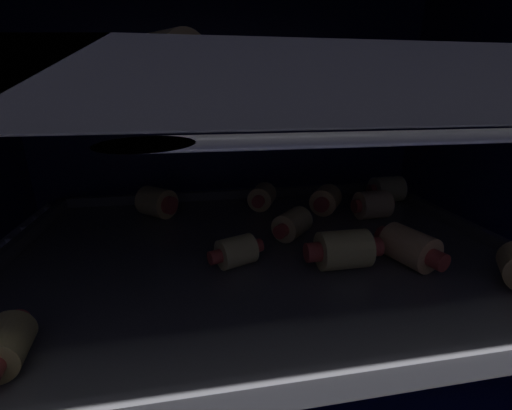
% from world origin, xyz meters
% --- Properties ---
extents(ground_plane, '(0.57, 0.43, 0.01)m').
position_xyz_m(ground_plane, '(0.00, 0.00, -0.01)').
color(ground_plane, '#0C1138').
extents(oven_wall_back, '(0.57, 0.01, 0.39)m').
position_xyz_m(oven_wall_back, '(0.00, 0.21, 0.20)').
color(oven_wall_back, '#0C1138').
rests_on(oven_wall_back, ground_plane).
extents(oven_rack_lower, '(0.52, 0.40, 0.01)m').
position_xyz_m(oven_rack_lower, '(0.00, -0.00, 0.09)').
color(oven_rack_lower, '#B7B7BC').
extents(baking_tray_lower, '(0.44, 0.32, 0.02)m').
position_xyz_m(baking_tray_lower, '(0.00, 0.00, 0.10)').
color(baking_tray_lower, '#4C4C51').
rests_on(baking_tray_lower, oven_rack_lower).
extents(pig_in_blanket_lower_0, '(0.04, 0.05, 0.03)m').
position_xyz_m(pig_in_blanket_lower_0, '(0.02, 0.11, 0.12)').
color(pig_in_blanket_lower_0, '#E2BB74').
rests_on(pig_in_blanket_lower_0, baking_tray_lower).
extents(pig_in_blanket_lower_1, '(0.05, 0.03, 0.03)m').
position_xyz_m(pig_in_blanket_lower_1, '(0.14, 0.06, 0.12)').
color(pig_in_blanket_lower_1, '#E4BB83').
rests_on(pig_in_blanket_lower_1, baking_tray_lower).
extents(pig_in_blanket_lower_2, '(0.06, 0.03, 0.03)m').
position_xyz_m(pig_in_blanket_lower_2, '(0.06, -0.05, 0.12)').
color(pig_in_blanket_lower_2, '#D3C379').
rests_on(pig_in_blanket_lower_2, baking_tray_lower).
extents(pig_in_blanket_lower_3, '(0.03, 0.05, 0.02)m').
position_xyz_m(pig_in_blanket_lower_3, '(-0.16, -0.11, 0.12)').
color(pig_in_blanket_lower_3, '#D6BE70').
rests_on(pig_in_blanket_lower_3, baking_tray_lower).
extents(pig_in_blanket_lower_4, '(0.05, 0.03, 0.03)m').
position_xyz_m(pig_in_blanket_lower_4, '(-0.02, -0.03, 0.12)').
color(pig_in_blanket_lower_4, '#D5C47F').
rests_on(pig_in_blanket_lower_4, baking_tray_lower).
extents(pig_in_blanket_lower_5, '(0.05, 0.05, 0.03)m').
position_xyz_m(pig_in_blanket_lower_5, '(0.04, 0.02, 0.12)').
color(pig_in_blanket_lower_5, '#D8BD79').
rests_on(pig_in_blanket_lower_5, baking_tray_lower).
extents(pig_in_blanket_lower_6, '(0.05, 0.05, 0.03)m').
position_xyz_m(pig_in_blanket_lower_6, '(-0.10, 0.11, 0.12)').
color(pig_in_blanket_lower_6, '#DEBC73').
rests_on(pig_in_blanket_lower_6, baking_tray_lower).
extents(pig_in_blanket_lower_7, '(0.04, 0.05, 0.03)m').
position_xyz_m(pig_in_blanket_lower_7, '(0.10, 0.08, 0.12)').
color(pig_in_blanket_lower_7, '#DFB06E').
rests_on(pig_in_blanket_lower_7, baking_tray_lower).
extents(pig_in_blanket_lower_8, '(0.05, 0.04, 0.03)m').
position_xyz_m(pig_in_blanket_lower_8, '(0.19, 0.11, 0.12)').
color(pig_in_blanket_lower_8, '#D4C686').
rests_on(pig_in_blanket_lower_8, baking_tray_lower).
extents(pig_in_blanket_lower_10, '(0.04, 0.07, 0.03)m').
position_xyz_m(pig_in_blanket_lower_10, '(0.12, -0.05, 0.12)').
color(pig_in_blanket_lower_10, '#E3B178').
rests_on(pig_in_blanket_lower_10, baking_tray_lower).
extents(oven_rack_upper, '(0.52, 0.40, 0.01)m').
position_xyz_m(oven_rack_upper, '(0.00, -0.00, 0.23)').
color(oven_rack_upper, '#B7B7BC').
extents(baking_tray_upper, '(0.44, 0.32, 0.03)m').
position_xyz_m(baking_tray_upper, '(0.00, 0.00, 0.24)').
color(baking_tray_upper, gray).
rests_on(baking_tray_upper, oven_rack_upper).
extents(pig_in_blanket_upper_0, '(0.04, 0.04, 0.02)m').
position_xyz_m(pig_in_blanket_upper_0, '(0.05, -0.02, 0.25)').
color(pig_in_blanket_upper_0, '#D8B270').
rests_on(pig_in_blanket_upper_0, baking_tray_upper).
extents(pig_in_blanket_upper_1, '(0.05, 0.05, 0.03)m').
position_xyz_m(pig_in_blanket_upper_1, '(-0.07, -0.08, 0.26)').
color(pig_in_blanket_upper_1, '#E9C47C').
rests_on(pig_in_blanket_upper_1, baking_tray_upper).
extents(pig_in_blanket_upper_2, '(0.05, 0.05, 0.03)m').
position_xyz_m(pig_in_blanket_upper_2, '(-0.07, 0.07, 0.26)').
color(pig_in_blanket_upper_2, '#E7C27A').
rests_on(pig_in_blanket_upper_2, baking_tray_upper).
extents(pig_in_blanket_upper_3, '(0.04, 0.06, 0.03)m').
position_xyz_m(pig_in_blanket_upper_3, '(0.11, 0.02, 0.26)').
color(pig_in_blanket_upper_3, '#DAC67B').
rests_on(pig_in_blanket_upper_3, baking_tray_upper).
extents(pig_in_blanket_upper_4, '(0.06, 0.04, 0.03)m').
position_xyz_m(pig_in_blanket_upper_4, '(0.12, 0.09, 0.26)').
color(pig_in_blanket_upper_4, '#E0C87E').
rests_on(pig_in_blanket_upper_4, baking_tray_upper).
extents(pig_in_blanket_upper_5, '(0.05, 0.04, 0.03)m').
position_xyz_m(pig_in_blanket_upper_5, '(0.03, 0.10, 0.25)').
color(pig_in_blanket_upper_5, '#E8B47F').
rests_on(pig_in_blanket_upper_5, baking_tray_upper).
extents(pig_in_blanket_upper_6, '(0.04, 0.05, 0.02)m').
position_xyz_m(pig_in_blanket_upper_6, '(0.18, 0.08, 0.25)').
color(pig_in_blanket_upper_6, '#E8BB84').
rests_on(pig_in_blanket_upper_6, baking_tray_upper).
extents(pig_in_blanket_upper_7, '(0.06, 0.04, 0.03)m').
position_xyz_m(pig_in_blanket_upper_7, '(-0.06, -0.02, 0.25)').
color(pig_in_blanket_upper_7, '#D8B470').
rests_on(pig_in_blanket_upper_7, baking_tray_upper).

